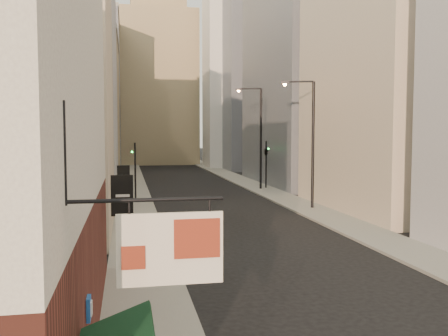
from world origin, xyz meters
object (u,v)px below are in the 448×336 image
clock_tower (158,70)px  streetlamp_far (258,132)px  streetlamp_mid (310,136)px  traffic_light_right (266,152)px  white_tower (229,56)px  traffic_light_left (135,160)px

clock_tower → streetlamp_far: bearing=-81.5°
clock_tower → streetlamp_mid: (7.56, -60.47, -12.04)m
clock_tower → streetlamp_far: clock_tower is taller
clock_tower → traffic_light_right: clock_tower is taller
traffic_light_right → white_tower: bearing=-75.7°
white_tower → streetlamp_mid: 48.38m
white_tower → traffic_light_left: 44.30m
white_tower → streetlamp_far: bearing=-96.7°
streetlamp_far → streetlamp_mid: bearing=-72.1°
clock_tower → traffic_light_right: size_ratio=8.98×
streetlamp_mid → traffic_light_right: bearing=104.0°
white_tower → streetlamp_mid: size_ratio=4.24×
traffic_light_left → traffic_light_right: same height
streetlamp_far → clock_tower: bearing=114.4°
streetlamp_far → traffic_light_right: (1.01, 0.57, -2.08)m
clock_tower → streetlamp_mid: size_ratio=4.59×
white_tower → streetlamp_mid: bearing=-94.2°
clock_tower → streetlamp_far: size_ratio=4.33×
white_tower → traffic_light_left: white_tower is taller
streetlamp_far → traffic_light_right: size_ratio=2.08×
clock_tower → traffic_light_left: bearing=-95.9°
white_tower → streetlamp_mid: (-3.44, -46.47, -13.02)m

